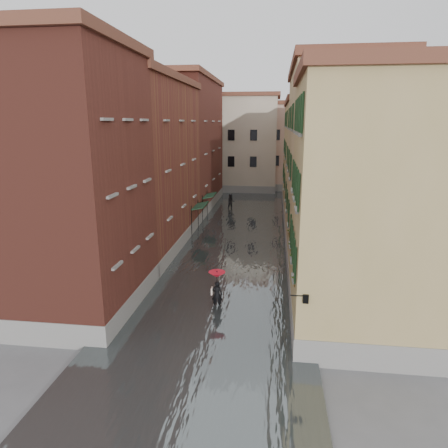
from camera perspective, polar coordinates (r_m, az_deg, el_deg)
The scene contains 16 objects.
ground at distance 22.97m, azimuth -0.91°, elevation -10.53°, with size 120.00×120.00×0.00m, color #5A5B5D.
floodwater at distance 35.09m, azimuth 2.14°, elevation -1.49°, with size 10.00×60.00×0.20m, color #464D4E.
building_left_near at distance 21.39m, azimuth -20.77°, elevation 4.91°, with size 6.00×8.00×13.00m, color brown.
building_left_mid at distance 31.46m, azimuth -11.37°, elevation 7.84°, with size 6.00×14.00×12.50m, color brown.
building_left_far at distance 45.81m, azimuth -5.38°, elevation 10.95°, with size 6.00×16.00×14.00m, color brown.
building_right_near at distance 19.44m, azimuth 19.01°, elevation 1.94°, with size 6.00×8.00×11.50m, color #99854E.
building_right_mid at distance 30.05m, azimuth 15.07°, elevation 7.81°, with size 6.00×14.00×13.00m, color tan.
building_right_far at distance 44.97m, azimuth 12.57°, elevation 9.01°, with size 6.00×16.00×11.50m, color #99854E.
building_end_cream at distance 59.02m, azimuth 1.53°, elevation 11.26°, with size 12.00×9.00×13.00m, color beige.
building_end_pink at distance 60.81m, azimuth 10.34°, elevation 10.66°, with size 10.00×9.00×12.00m, color tan.
awning_near at distance 35.18m, azimuth -3.46°, elevation 2.51°, with size 1.09×3.00×2.80m.
awning_far at distance 40.09m, azimuth -2.11°, elevation 3.98°, with size 1.09×2.78×2.80m.
wall_lantern at distance 16.12m, azimuth 11.52°, elevation -10.35°, with size 0.71×0.22×0.35m.
window_planters at distance 20.69m, azimuth 10.07°, elevation -3.18°, with size 0.59×8.38×0.84m.
pedestrian_main at distance 21.33m, azimuth -1.01°, elevation -8.89°, with size 0.91×0.91×2.06m.
pedestrian_far at distance 45.15m, azimuth 1.00°, elevation 3.16°, with size 0.88×0.69×1.82m, color black.
Camera 1 is at (3.03, -20.62, 9.66)m, focal length 32.00 mm.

